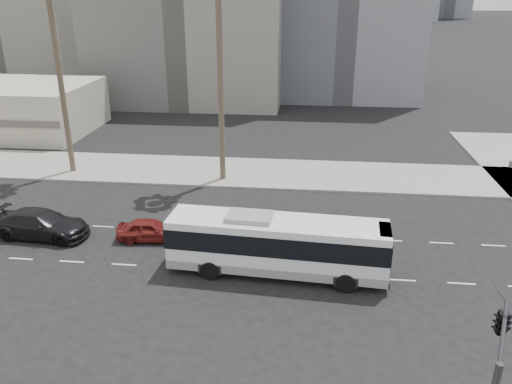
# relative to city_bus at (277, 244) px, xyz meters

# --- Properties ---
(ground) EXTENTS (700.00, 700.00, 0.00)m
(ground) POSITION_rel_city_bus_xyz_m (-2.42, -0.10, -1.73)
(ground) COLOR black
(ground) RESTS_ON ground
(sidewalk_north) EXTENTS (120.00, 7.00, 0.15)m
(sidewalk_north) POSITION_rel_city_bus_xyz_m (-2.42, 15.40, -1.66)
(sidewalk_north) COLOR gray
(sidewalk_north) RESTS_ON ground
(midrise_beige_west) EXTENTS (24.00, 18.00, 18.00)m
(midrise_beige_west) POSITION_rel_city_bus_xyz_m (-14.42, 44.90, 7.27)
(midrise_beige_west) COLOR slate
(midrise_beige_west) RESTS_ON ground
(midrise_beige_far) EXTENTS (18.00, 16.00, 15.00)m
(midrise_beige_far) POSITION_rel_city_bus_xyz_m (-40.42, 49.90, 5.77)
(midrise_beige_far) COLOR slate
(midrise_beige_far) RESTS_ON ground
(city_bus) EXTENTS (11.63, 3.35, 3.30)m
(city_bus) POSITION_rel_city_bus_xyz_m (0.00, 0.00, 0.00)
(city_bus) COLOR white
(city_bus) RESTS_ON ground
(car_a) EXTENTS (1.93, 4.08, 1.35)m
(car_a) POSITION_rel_city_bus_xyz_m (-7.83, 2.97, -1.06)
(car_a) COLOR maroon
(car_a) RESTS_ON ground
(car_b) EXTENTS (2.80, 5.99, 1.69)m
(car_b) POSITION_rel_city_bus_xyz_m (-14.56, 2.70, -0.89)
(car_b) COLOR black
(car_b) RESTS_ON ground
(traffic_signal) EXTENTS (2.75, 3.83, 5.99)m
(traffic_signal) POSITION_rel_city_bus_xyz_m (7.15, -10.86, 3.26)
(traffic_signal) COLOR #262628
(traffic_signal) RESTS_ON ground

